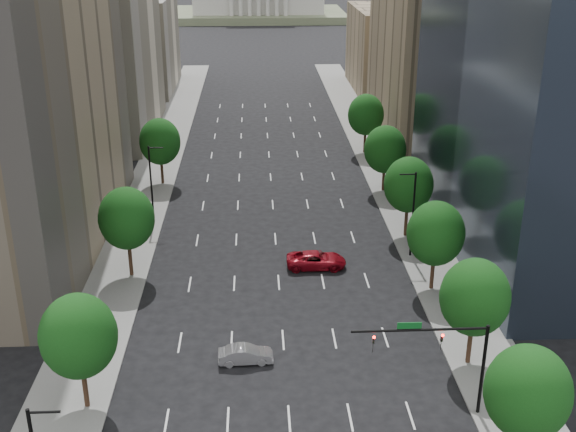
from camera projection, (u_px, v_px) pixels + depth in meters
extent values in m
cube|color=slate|center=(129.00, 241.00, 75.55)|extent=(6.00, 200.00, 0.15)
cube|color=slate|center=(419.00, 235.00, 76.93)|extent=(6.00, 200.00, 0.15)
cube|color=beige|center=(101.00, 21.00, 108.20)|extent=(14.00, 30.00, 35.00)
cube|color=beige|center=(138.00, 44.00, 141.92)|extent=(14.00, 26.00, 18.00)
cube|color=#8C7759|center=(430.00, 38.00, 108.60)|extent=(14.00, 30.00, 30.00)
cube|color=#8C7759|center=(389.00, 49.00, 141.74)|extent=(14.00, 26.00, 16.00)
ellipsoid|color=#10380F|center=(528.00, 392.00, 42.51)|extent=(5.20, 5.20, 5.98)
cylinder|color=#382316|center=(470.00, 341.00, 53.96)|extent=(0.36, 0.36, 4.00)
ellipsoid|color=#10380F|center=(475.00, 297.00, 52.53)|extent=(5.20, 5.20, 5.98)
cylinder|color=#382316|center=(433.00, 270.00, 65.06)|extent=(0.36, 0.36, 3.90)
ellipsoid|color=#10380F|center=(436.00, 233.00, 63.67)|extent=(5.20, 5.20, 5.98)
cylinder|color=#382316|center=(406.00, 219.00, 76.11)|extent=(0.36, 0.36, 4.10)
ellipsoid|color=#10380F|center=(409.00, 185.00, 74.64)|extent=(5.20, 5.20, 5.98)
cylinder|color=#382316|center=(384.00, 177.00, 89.09)|extent=(0.36, 0.36, 3.80)
ellipsoid|color=#10380F|center=(385.00, 149.00, 87.73)|extent=(5.20, 5.20, 5.98)
cylinder|color=#382316|center=(365.00, 140.00, 103.83)|extent=(0.36, 0.36, 4.00)
ellipsoid|color=#10380F|center=(366.00, 115.00, 102.40)|extent=(5.20, 5.20, 5.98)
cylinder|color=#382316|center=(85.00, 383.00, 49.03)|extent=(0.36, 0.36, 4.00)
ellipsoid|color=#10380F|center=(79.00, 336.00, 47.60)|extent=(5.20, 5.20, 5.98)
cylinder|color=#382316|center=(130.00, 256.00, 67.47)|extent=(0.36, 0.36, 4.15)
ellipsoid|color=#10380F|center=(127.00, 218.00, 65.98)|extent=(5.20, 5.20, 5.98)
cylinder|color=#382316|center=(162.00, 169.00, 91.52)|extent=(0.36, 0.36, 3.95)
ellipsoid|color=#10380F|center=(160.00, 142.00, 90.10)|extent=(5.20, 5.20, 5.98)
cylinder|color=black|center=(413.00, 215.00, 70.53)|extent=(0.20, 0.20, 9.00)
cylinder|color=black|center=(408.00, 174.00, 68.86)|extent=(1.60, 0.14, 0.14)
cylinder|color=black|center=(44.00, 412.00, 35.41)|extent=(1.60, 0.14, 0.14)
cylinder|color=black|center=(151.00, 185.00, 78.57)|extent=(0.20, 0.20, 9.00)
cylinder|color=black|center=(156.00, 148.00, 76.97)|extent=(1.60, 0.14, 0.14)
cylinder|color=black|center=(483.00, 371.00, 47.81)|extent=(0.24, 0.24, 7.00)
cylinder|color=black|center=(420.00, 330.00, 46.35)|extent=(9.00, 0.18, 0.18)
imported|color=black|center=(442.00, 337.00, 46.63)|extent=(0.18, 0.22, 1.10)
imported|color=black|center=(374.00, 338.00, 46.43)|extent=(0.18, 0.22, 1.10)
sphere|color=#FF0C07|center=(443.00, 335.00, 46.38)|extent=(0.20, 0.20, 0.20)
sphere|color=#FF0C07|center=(374.00, 337.00, 46.18)|extent=(0.20, 0.20, 0.20)
cube|color=#0C591E|center=(409.00, 326.00, 46.18)|extent=(1.60, 0.06, 0.45)
cube|color=#596647|center=(258.00, 15.00, 251.25)|extent=(60.00, 40.00, 2.50)
ellipsoid|color=olive|center=(72.00, 14.00, 544.49)|extent=(380.00, 342.00, 190.00)
ellipsoid|color=olive|center=(303.00, 18.00, 592.73)|extent=(440.00, 396.00, 240.00)
ellipsoid|color=olive|center=(491.00, 3.00, 634.52)|extent=(360.00, 324.00, 200.00)
imported|color=gray|center=(246.00, 355.00, 54.59)|extent=(4.27, 1.67, 1.39)
imported|color=maroon|center=(316.00, 260.00, 69.64)|extent=(5.85, 2.77, 1.62)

